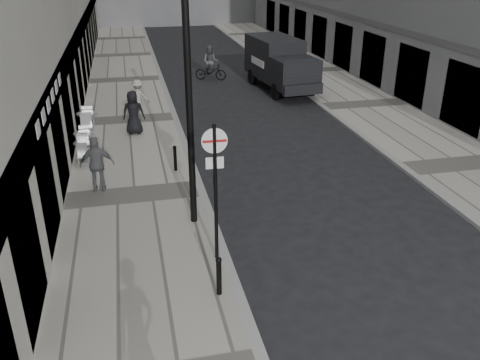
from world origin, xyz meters
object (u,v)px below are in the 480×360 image
object	(u,v)px
sign_post	(215,175)
lamppost	(188,83)
cyclist	(211,67)
panel_van	(279,62)

from	to	relation	value
sign_post	lamppost	xyz separation A→B (m)	(-0.28, 1.93, 1.63)
cyclist	panel_van	bearing A→B (deg)	-20.59
sign_post	cyclist	distance (m)	18.82
sign_post	cyclist	xyz separation A→B (m)	(2.99, 18.52, -1.51)
lamppost	cyclist	bearing A→B (deg)	78.85
sign_post	lamppost	bearing A→B (deg)	100.02
panel_van	cyclist	xyz separation A→B (m)	(-3.17, 2.94, -0.72)
sign_post	lamppost	size ratio (longest dim) A/B	0.49
lamppost	cyclist	xyz separation A→B (m)	(3.27, 16.60, -3.14)
sign_post	panel_van	xyz separation A→B (m)	(6.16, 15.58, -0.78)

